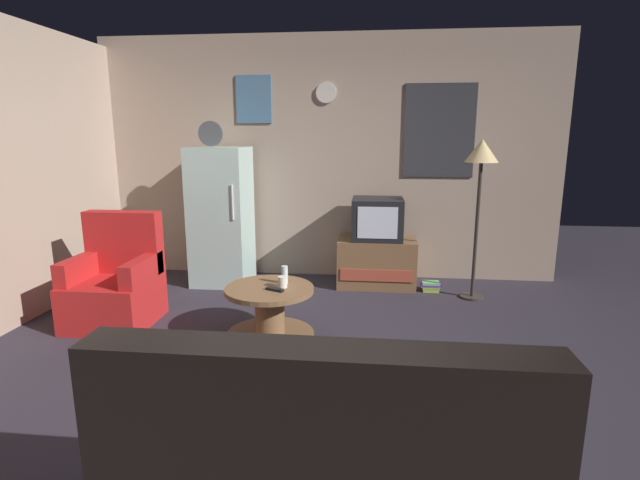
{
  "coord_description": "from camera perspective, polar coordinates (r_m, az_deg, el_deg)",
  "views": [
    {
      "loc": [
        0.53,
        -3.11,
        1.63
      ],
      "look_at": [
        0.09,
        0.9,
        0.75
      ],
      "focal_mm": 27.17,
      "sensor_mm": 36.0,
      "label": 1
    }
  ],
  "objects": [
    {
      "name": "coffee_table",
      "position": [
        4.0,
        -5.94,
        -8.48
      ],
      "size": [
        0.72,
        0.72,
        0.43
      ],
      "color": "brown",
      "rests_on": "ground_plane"
    },
    {
      "name": "wall_with_art",
      "position": [
        5.59,
        0.84,
        9.55
      ],
      "size": [
        5.2,
        0.12,
        2.71
      ],
      "color": "tan",
      "rests_on": "ground_plane"
    },
    {
      "name": "couch",
      "position": [
        2.2,
        0.56,
        -24.51
      ],
      "size": [
        1.7,
        0.8,
        0.92
      ],
      "color": "black",
      "rests_on": "ground_plane"
    },
    {
      "name": "tv_stand",
      "position": [
        5.36,
        6.66,
        -2.58
      ],
      "size": [
        0.84,
        0.53,
        0.52
      ],
      "color": "brown",
      "rests_on": "ground_plane"
    },
    {
      "name": "armchair",
      "position": [
        4.64,
        -22.9,
        -4.88
      ],
      "size": [
        0.68,
        0.68,
        0.96
      ],
      "color": "red",
      "rests_on": "ground_plane"
    },
    {
      "name": "fridge",
      "position": [
        5.44,
        -11.54,
        2.79
      ],
      "size": [
        0.6,
        0.62,
        1.77
      ],
      "color": "silver",
      "rests_on": "ground_plane"
    },
    {
      "name": "book_stack",
      "position": [
        5.31,
        12.89,
        -5.34
      ],
      "size": [
        0.22,
        0.15,
        0.1
      ],
      "color": "gold",
      "rests_on": "ground_plane"
    },
    {
      "name": "crt_tv",
      "position": [
        5.25,
        6.77,
        2.5
      ],
      "size": [
        0.54,
        0.51,
        0.44
      ],
      "color": "black",
      "rests_on": "tv_stand"
    },
    {
      "name": "remote_control",
      "position": [
        3.84,
        -5.35,
        -5.82
      ],
      "size": [
        0.15,
        0.1,
        0.02
      ],
      "primitive_type": "cube",
      "rotation": [
        0.0,
        0.0,
        -0.42
      ],
      "color": "black",
      "rests_on": "coffee_table"
    },
    {
      "name": "mug_ceramic_white",
      "position": [
        3.9,
        -4.44,
        -4.95
      ],
      "size": [
        0.08,
        0.08,
        0.09
      ],
      "primitive_type": "cylinder",
      "color": "silver",
      "rests_on": "coffee_table"
    },
    {
      "name": "wine_glass",
      "position": [
        3.99,
        -4.17,
        -4.12
      ],
      "size": [
        0.05,
        0.05,
        0.15
      ],
      "primitive_type": "cylinder",
      "color": "silver",
      "rests_on": "coffee_table"
    },
    {
      "name": "ground_plane",
      "position": [
        3.56,
        -3.18,
        -15.03
      ],
      "size": [
        12.0,
        12.0,
        0.0
      ],
      "primitive_type": "plane",
      "color": "#2D2833"
    },
    {
      "name": "standing_lamp",
      "position": [
        4.97,
        18.44,
        8.54
      ],
      "size": [
        0.32,
        0.32,
        1.59
      ],
      "color": "#332D28",
      "rests_on": "ground_plane"
    }
  ]
}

